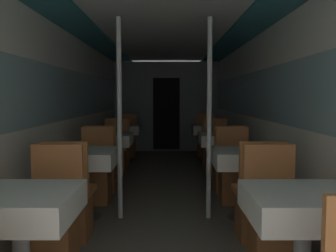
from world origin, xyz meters
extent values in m
cube|color=silver|center=(-1.28, 3.64, 1.08)|extent=(0.05, 10.07, 2.15)
cube|color=#9EC6D1|center=(-1.27, 3.64, 1.35)|extent=(0.03, 9.27, 0.65)
cube|color=silver|center=(1.28, 3.64, 1.08)|extent=(0.05, 10.07, 2.15)
cube|color=#9EC6D1|center=(1.27, 3.64, 1.35)|extent=(0.03, 9.27, 0.65)
cube|color=silver|center=(0.00, 3.64, 2.20)|extent=(2.57, 10.07, 0.04)
cube|color=#2D707F|center=(-1.05, 3.64, 2.17)|extent=(0.46, 9.67, 0.03)
cube|color=#2D707F|center=(1.05, 3.64, 2.17)|extent=(0.46, 9.67, 0.03)
cube|color=slate|center=(0.00, 7.61, 1.08)|extent=(2.52, 0.08, 2.15)
cube|color=black|center=(0.00, 7.57, 0.90)|extent=(0.64, 0.01, 1.72)
cylinder|color=#B7B7BC|center=(-0.87, 0.79, 0.37)|extent=(0.10, 0.10, 0.71)
cube|color=#93704C|center=(-0.87, 0.79, 0.73)|extent=(0.64, 0.64, 0.02)
cube|color=white|center=(-0.87, 0.79, 0.66)|extent=(0.68, 0.68, 0.17)
cube|color=#9C5B31|center=(-0.87, 1.39, 0.21)|extent=(0.35, 0.35, 0.42)
cube|color=#D17A42|center=(-0.87, 1.39, 0.45)|extent=(0.41, 0.41, 0.05)
cube|color=#D17A42|center=(-0.87, 1.58, 0.70)|extent=(0.41, 0.04, 0.46)
cylinder|color=#4C4C51|center=(-0.87, 2.55, 0.01)|extent=(0.34, 0.34, 0.01)
cylinder|color=#B7B7BC|center=(-0.87, 2.55, 0.37)|extent=(0.10, 0.10, 0.71)
cube|color=#93704C|center=(-0.87, 2.55, 0.73)|extent=(0.64, 0.64, 0.02)
cube|color=white|center=(-0.87, 2.55, 0.66)|extent=(0.68, 0.68, 0.17)
cube|color=#9C5B31|center=(-0.87, 1.96, 0.21)|extent=(0.35, 0.35, 0.42)
cube|color=#D17A42|center=(-0.87, 1.96, 0.45)|extent=(0.41, 0.41, 0.05)
cube|color=#D17A42|center=(-0.87, 1.77, 0.70)|extent=(0.41, 0.04, 0.46)
cube|color=#9C5B31|center=(-0.87, 3.15, 0.21)|extent=(0.35, 0.35, 0.42)
cube|color=#D17A42|center=(-0.87, 3.15, 0.45)|extent=(0.41, 0.41, 0.05)
cube|color=#D17A42|center=(-0.87, 3.34, 0.70)|extent=(0.41, 0.04, 0.46)
cylinder|color=silver|center=(-0.48, 2.55, 1.08)|extent=(0.05, 0.05, 2.15)
cylinder|color=#4C4C51|center=(-0.87, 4.31, 0.01)|extent=(0.34, 0.34, 0.01)
cylinder|color=#B7B7BC|center=(-0.87, 4.31, 0.37)|extent=(0.10, 0.10, 0.71)
cube|color=#93704C|center=(-0.87, 4.31, 0.73)|extent=(0.64, 0.64, 0.02)
cube|color=white|center=(-0.87, 4.31, 0.66)|extent=(0.68, 0.68, 0.17)
cube|color=#9C5B31|center=(-0.87, 3.71, 0.21)|extent=(0.35, 0.35, 0.42)
cube|color=#D17A42|center=(-0.87, 3.71, 0.45)|extent=(0.41, 0.41, 0.05)
cube|color=#D17A42|center=(-0.87, 3.53, 0.70)|extent=(0.41, 0.04, 0.46)
cube|color=#9C5B31|center=(-0.87, 4.91, 0.21)|extent=(0.35, 0.35, 0.42)
cube|color=#D17A42|center=(-0.87, 4.91, 0.45)|extent=(0.41, 0.41, 0.05)
cube|color=#D17A42|center=(-0.87, 5.09, 0.70)|extent=(0.41, 0.04, 0.46)
cylinder|color=#4C4C51|center=(-0.87, 6.07, 0.01)|extent=(0.34, 0.34, 0.01)
cylinder|color=#B7B7BC|center=(-0.87, 6.07, 0.37)|extent=(0.10, 0.10, 0.71)
cube|color=#93704C|center=(-0.87, 6.07, 0.73)|extent=(0.64, 0.64, 0.02)
cube|color=white|center=(-0.87, 6.07, 0.66)|extent=(0.68, 0.68, 0.17)
cube|color=#9C5B31|center=(-0.87, 5.47, 0.21)|extent=(0.35, 0.35, 0.42)
cube|color=#D17A42|center=(-0.87, 5.47, 0.45)|extent=(0.41, 0.41, 0.05)
cube|color=#D17A42|center=(-0.87, 5.29, 0.70)|extent=(0.41, 0.04, 0.46)
cube|color=#9C5B31|center=(-0.87, 6.66, 0.21)|extent=(0.35, 0.35, 0.42)
cube|color=#D17A42|center=(-0.87, 6.66, 0.45)|extent=(0.41, 0.41, 0.05)
cube|color=#D17A42|center=(-0.87, 6.85, 0.70)|extent=(0.41, 0.04, 0.46)
cylinder|color=#B7B7BC|center=(0.87, 0.79, 0.37)|extent=(0.10, 0.10, 0.71)
cube|color=#93704C|center=(0.87, 0.79, 0.73)|extent=(0.64, 0.64, 0.02)
cube|color=white|center=(0.87, 0.79, 0.66)|extent=(0.68, 0.68, 0.17)
cube|color=#9C5B31|center=(0.87, 1.39, 0.21)|extent=(0.35, 0.35, 0.42)
cube|color=#D17A42|center=(0.87, 1.39, 0.45)|extent=(0.41, 0.41, 0.05)
cube|color=#D17A42|center=(0.87, 1.58, 0.70)|extent=(0.41, 0.04, 0.46)
cylinder|color=#4C4C51|center=(0.87, 2.55, 0.01)|extent=(0.34, 0.34, 0.01)
cylinder|color=#B7B7BC|center=(0.87, 2.55, 0.37)|extent=(0.10, 0.10, 0.71)
cube|color=#93704C|center=(0.87, 2.55, 0.73)|extent=(0.64, 0.64, 0.02)
cube|color=white|center=(0.87, 2.55, 0.66)|extent=(0.68, 0.68, 0.17)
cube|color=#9C5B31|center=(0.87, 1.96, 0.21)|extent=(0.35, 0.35, 0.42)
cube|color=#D17A42|center=(0.87, 1.96, 0.45)|extent=(0.41, 0.41, 0.05)
cube|color=#D17A42|center=(0.87, 1.77, 0.70)|extent=(0.41, 0.04, 0.46)
cube|color=#9C5B31|center=(0.87, 3.15, 0.21)|extent=(0.35, 0.35, 0.42)
cube|color=#D17A42|center=(0.87, 3.15, 0.45)|extent=(0.41, 0.41, 0.05)
cube|color=#D17A42|center=(0.87, 3.34, 0.70)|extent=(0.41, 0.04, 0.46)
cylinder|color=silver|center=(0.48, 2.55, 1.08)|extent=(0.05, 0.05, 2.15)
cylinder|color=#4C4C51|center=(0.87, 4.31, 0.01)|extent=(0.34, 0.34, 0.01)
cylinder|color=#B7B7BC|center=(0.87, 4.31, 0.37)|extent=(0.10, 0.10, 0.71)
cube|color=#93704C|center=(0.87, 4.31, 0.73)|extent=(0.64, 0.64, 0.02)
cube|color=white|center=(0.87, 4.31, 0.66)|extent=(0.68, 0.68, 0.17)
cube|color=#9C5B31|center=(0.87, 3.71, 0.21)|extent=(0.35, 0.35, 0.42)
cube|color=#D17A42|center=(0.87, 3.71, 0.45)|extent=(0.41, 0.41, 0.05)
cube|color=#D17A42|center=(0.87, 3.53, 0.70)|extent=(0.41, 0.04, 0.46)
cube|color=#9C5B31|center=(0.87, 4.91, 0.21)|extent=(0.35, 0.35, 0.42)
cube|color=#D17A42|center=(0.87, 4.91, 0.45)|extent=(0.41, 0.41, 0.05)
cube|color=#D17A42|center=(0.87, 5.09, 0.70)|extent=(0.41, 0.04, 0.46)
cylinder|color=#4C4C51|center=(0.87, 6.07, 0.01)|extent=(0.34, 0.34, 0.01)
cylinder|color=#B7B7BC|center=(0.87, 6.07, 0.37)|extent=(0.10, 0.10, 0.71)
cube|color=#93704C|center=(0.87, 6.07, 0.73)|extent=(0.64, 0.64, 0.02)
cube|color=white|center=(0.87, 6.07, 0.66)|extent=(0.68, 0.68, 0.17)
cube|color=#9C5B31|center=(0.87, 5.47, 0.21)|extent=(0.35, 0.35, 0.42)
cube|color=#D17A42|center=(0.87, 5.47, 0.45)|extent=(0.41, 0.41, 0.05)
cube|color=#D17A42|center=(0.87, 5.29, 0.70)|extent=(0.41, 0.04, 0.46)
cube|color=#9C5B31|center=(0.87, 6.66, 0.21)|extent=(0.35, 0.35, 0.42)
cube|color=#D17A42|center=(0.87, 6.66, 0.45)|extent=(0.41, 0.41, 0.05)
cube|color=#D17A42|center=(0.87, 6.85, 0.70)|extent=(0.41, 0.04, 0.46)
camera|label=1|loc=(0.04, -1.44, 1.32)|focal=40.00mm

